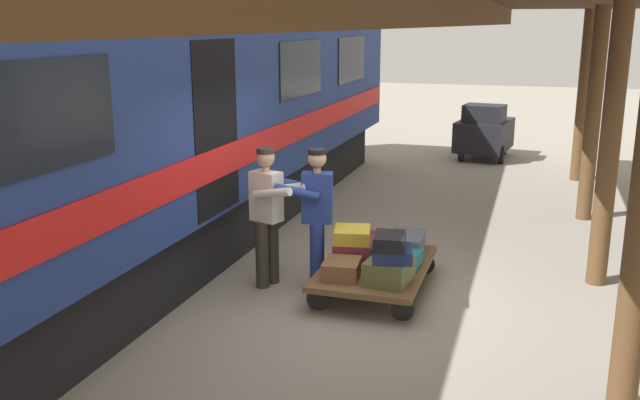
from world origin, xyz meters
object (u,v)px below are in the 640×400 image
object	(u,v)px
train_car	(104,114)
porter_by_door	(268,212)
porter_in_overalls	(316,213)
suitcase_yellow_case	(352,235)
suitcase_olive_duffel	(389,271)
suitcase_navy_fabric	(392,254)
suitcase_black_hardshell	(390,241)
baggage_tug	(484,132)
suitcase_slate_roller	(406,244)
suitcase_burgundy_valise	(354,252)
suitcase_maroon_trunk	(364,242)
luggage_cart	(375,268)
suitcase_brown_leather	(342,269)
suitcase_teal_softside	(398,260)

from	to	relation	value
train_car	porter_by_door	bearing A→B (deg)	-172.73
porter_in_overalls	suitcase_yellow_case	bearing A→B (deg)	-171.53
porter_by_door	suitcase_olive_duffel	bearing A→B (deg)	168.83
suitcase_navy_fabric	porter_by_door	world-z (taller)	porter_by_door
suitcase_navy_fabric	suitcase_black_hardshell	distance (m)	0.15
porter_in_overalls	baggage_tug	xyz separation A→B (m)	(-1.26, -9.11, -0.30)
train_car	suitcase_slate_roller	size ratio (longest dim) A/B	27.52
suitcase_burgundy_valise	porter_by_door	bearing A→B (deg)	12.15
suitcase_navy_fabric	baggage_tug	world-z (taller)	baggage_tug
suitcase_olive_duffel	train_car	bearing A→B (deg)	-0.81
suitcase_olive_duffel	suitcase_yellow_case	world-z (taller)	suitcase_yellow_case
train_car	suitcase_olive_duffel	world-z (taller)	train_car
train_car	porter_by_door	world-z (taller)	train_car
suitcase_navy_fabric	porter_by_door	xyz separation A→B (m)	(1.58, -0.31, 0.26)
suitcase_burgundy_valise	suitcase_maroon_trunk	world-z (taller)	suitcase_burgundy_valise
porter_in_overalls	suitcase_slate_roller	bearing A→B (deg)	-148.30
suitcase_navy_fabric	baggage_tug	size ratio (longest dim) A/B	0.24
train_car	suitcase_olive_duffel	distance (m)	3.90
luggage_cart	suitcase_olive_duffel	distance (m)	0.62
suitcase_slate_roller	suitcase_maroon_trunk	xyz separation A→B (m)	(0.54, -0.00, -0.03)
train_car	baggage_tug	distance (m)	10.34
suitcase_brown_leather	luggage_cart	bearing A→B (deg)	-117.27
porter_in_overalls	suitcase_maroon_trunk	bearing A→B (deg)	-126.41
suitcase_maroon_trunk	baggage_tug	xyz separation A→B (m)	(-0.81, -8.50, 0.20)
train_car	suitcase_burgundy_valise	distance (m)	3.45
suitcase_teal_softside	porter_in_overalls	bearing A→B (deg)	5.11
suitcase_teal_softside	suitcase_maroon_trunk	xyz separation A→B (m)	(0.54, -0.52, 0.01)
train_car	suitcase_navy_fabric	bearing A→B (deg)	179.21
suitcase_yellow_case	porter_by_door	xyz separation A→B (m)	(1.00, 0.19, 0.25)
suitcase_teal_softside	baggage_tug	distance (m)	9.03
suitcase_burgundy_valise	porter_in_overalls	bearing A→B (deg)	11.11
luggage_cart	suitcase_yellow_case	bearing A→B (deg)	4.74
luggage_cart	suitcase_yellow_case	distance (m)	0.49
luggage_cart	baggage_tug	bearing A→B (deg)	-93.40
suitcase_olive_duffel	porter_by_door	xyz separation A→B (m)	(1.55, -0.31, 0.47)
luggage_cart	suitcase_burgundy_valise	world-z (taller)	suitcase_burgundy_valise
luggage_cart	suitcase_yellow_case	world-z (taller)	suitcase_yellow_case
luggage_cart	suitcase_slate_roller	distance (m)	0.61
suitcase_teal_softside	suitcase_black_hardshell	size ratio (longest dim) A/B	1.37
train_car	suitcase_olive_duffel	xyz separation A→B (m)	(-3.56, 0.05, -1.60)
suitcase_brown_leather	suitcase_olive_duffel	bearing A→B (deg)	180.00
suitcase_brown_leather	baggage_tug	world-z (taller)	baggage_tug
suitcase_slate_roller	porter_by_door	xyz separation A→B (m)	(1.55, 0.74, 0.48)
train_car	suitcase_yellow_case	world-z (taller)	train_car
train_car	suitcase_navy_fabric	xyz separation A→B (m)	(-3.59, 0.05, -1.40)
suitcase_slate_roller	suitcase_olive_duffel	bearing A→B (deg)	90.00
suitcase_brown_leather	porter_in_overalls	size ratio (longest dim) A/B	0.27
suitcase_maroon_trunk	suitcase_teal_softside	bearing A→B (deg)	135.88
suitcase_burgundy_valise	suitcase_yellow_case	size ratio (longest dim) A/B	1.14
luggage_cart	suitcase_maroon_trunk	size ratio (longest dim) A/B	3.68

